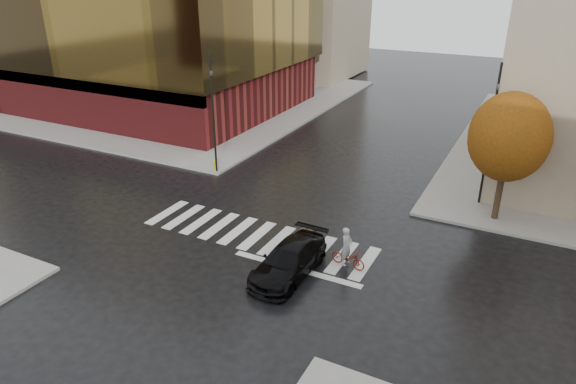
% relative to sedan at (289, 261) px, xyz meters
% --- Properties ---
extents(ground, '(120.00, 120.00, 0.00)m').
position_rel_sedan_xyz_m(ground, '(-2.89, 1.80, -0.67)').
color(ground, black).
rests_on(ground, ground).
extents(sidewalk_nw, '(30.00, 30.00, 0.15)m').
position_rel_sedan_xyz_m(sidewalk_nw, '(-23.89, 22.80, -0.59)').
color(sidewalk_nw, gray).
rests_on(sidewalk_nw, ground).
extents(crosswalk, '(12.00, 3.00, 0.01)m').
position_rel_sedan_xyz_m(crosswalk, '(-2.89, 2.30, -0.66)').
color(crosswalk, silver).
rests_on(crosswalk, ground).
extents(office_glass, '(27.00, 19.00, 16.00)m').
position_rel_sedan_xyz_m(office_glass, '(-24.89, 19.79, 7.61)').
color(office_glass, maroon).
rests_on(office_glass, sidewalk_nw).
extents(tree_ne_a, '(3.80, 3.80, 6.50)m').
position_rel_sedan_xyz_m(tree_ne_a, '(7.11, 9.20, 3.79)').
color(tree_ne_a, black).
rests_on(tree_ne_a, sidewalk_ne).
extents(sedan, '(2.01, 4.66, 1.34)m').
position_rel_sedan_xyz_m(sedan, '(0.00, 0.00, 0.00)').
color(sedan, black).
rests_on(sedan, ground).
extents(cyclist, '(1.69, 0.83, 1.84)m').
position_rel_sedan_xyz_m(cyclist, '(1.97, 1.71, -0.04)').
color(cyclist, maroon).
rests_on(cyclist, ground).
extents(traffic_light_nw, '(0.22, 0.20, 7.24)m').
position_rel_sedan_xyz_m(traffic_light_nw, '(-9.19, 8.10, 3.60)').
color(traffic_light_nw, black).
rests_on(traffic_light_nw, sidewalk_nw).
extents(traffic_light_ne, '(0.17, 0.20, 7.51)m').
position_rel_sedan_xyz_m(traffic_light_ne, '(6.11, 10.80, 3.78)').
color(traffic_light_ne, black).
rests_on(traffic_light_ne, sidewalk_ne).
extents(fire_hydrant, '(0.25, 0.25, 0.70)m').
position_rel_sedan_xyz_m(fire_hydrant, '(-9.40, 8.30, -0.14)').
color(fire_hydrant, '#C5B60B').
rests_on(fire_hydrant, sidewalk_nw).
extents(manhole, '(0.88, 0.88, 0.01)m').
position_rel_sedan_xyz_m(manhole, '(-1.00, 3.80, -0.66)').
color(manhole, '#4A371A').
rests_on(manhole, ground).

